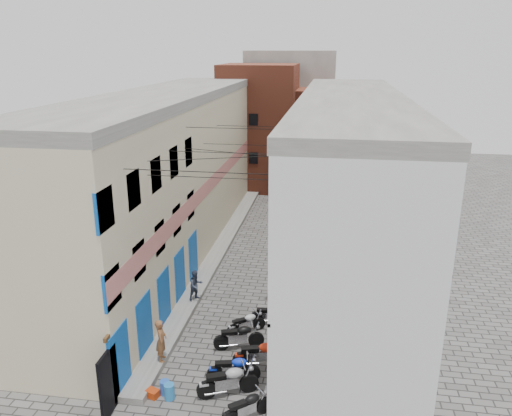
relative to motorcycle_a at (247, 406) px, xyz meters
The scene contains 21 objects.
ground 1.95m from the motorcycle_a, behind, with size 90.00×90.00×0.00m, color #555350.
plinth 13.65m from the motorcycle_a, 106.74° to the left, with size 0.90×26.00×0.25m, color slate.
building_left 15.24m from the motorcycle_a, 117.80° to the left, with size 5.10×27.00×9.00m.
building_right 14.01m from the motorcycle_a, 76.58° to the left, with size 5.94×26.00×9.00m.
building_far_brick_left 28.68m from the motorcycle_a, 97.87° to the left, with size 6.00×6.00×10.00m, color brown.
building_far_brick_right 30.29m from the motorcycle_a, 87.87° to the left, with size 5.00×6.00×8.00m, color brown.
building_far_concrete 34.48m from the motorcycle_a, 93.16° to the left, with size 8.00×5.00×11.00m, color slate.
far_shopfront 25.34m from the motorcycle_a, 94.26° to the left, with size 2.00×0.30×2.40m, color black.
overhead_wires 10.32m from the motorcycle_a, 103.71° to the left, with size 5.80×13.02×1.32m.
motorcycle_a is the anchor object (origin of this frame).
motorcycle_b 1.34m from the motorcycle_a, 128.79° to the left, with size 0.67×2.13×1.24m, color #9E9DA1, non-canonical shape.
motorcycle_c 2.00m from the motorcycle_a, 113.55° to the left, with size 0.60×1.90×1.10m, color #0D2CCC, non-canonical shape.
motorcycle_d 2.77m from the motorcycle_a, 89.61° to the left, with size 0.66×2.08×1.21m, color #B9250D, non-canonical shape.
motorcycle_e 3.95m from the motorcycle_a, 104.60° to the left, with size 0.63×2.00×1.16m, color black, non-canonical shape.
motorcycle_f 5.04m from the motorcycle_a, 100.38° to the left, with size 0.54×1.71×0.99m, color silver, non-canonical shape.
motorcycle_g 5.81m from the motorcycle_a, 90.04° to the left, with size 0.54×1.73×1.00m, color black, non-canonical shape.
person_a 4.29m from the motorcycle_a, 147.35° to the left, with size 0.60×0.39×1.64m, color brown.
person_b 7.86m from the motorcycle_a, 117.15° to the left, with size 0.69×0.54×1.43m, color #333A4C.
water_jug_near 2.81m from the motorcycle_a, 168.33° to the left, with size 0.35×0.35×0.55m, color #2677BF.
water_jug_far 3.07m from the motorcycle_a, 165.51° to the left, with size 0.33×0.33×0.52m, color blue.
red_crate 3.41m from the motorcycle_a, behind, with size 0.42×0.31×0.26m, color #BB350D.
Camera 1 is at (4.19, -12.85, 11.23)m, focal length 35.00 mm.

